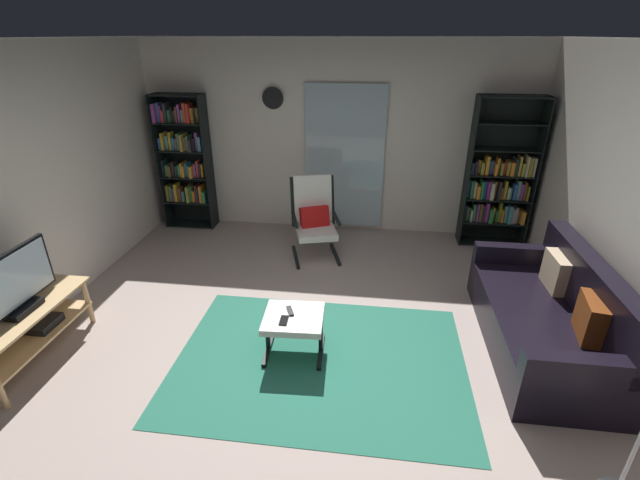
# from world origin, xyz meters

# --- Properties ---
(ground_plane) EXTENTS (7.02, 7.02, 0.00)m
(ground_plane) POSITION_xyz_m (0.00, 0.00, 0.00)
(ground_plane) COLOR #AA978E
(wall_back) EXTENTS (5.60, 0.06, 2.60)m
(wall_back) POSITION_xyz_m (0.00, 2.90, 1.30)
(wall_back) COLOR silver
(wall_back) RESTS_ON ground
(glass_door_panel) EXTENTS (1.10, 0.01, 2.00)m
(glass_door_panel) POSITION_xyz_m (0.12, 2.83, 1.05)
(glass_door_panel) COLOR silver
(area_rug) EXTENTS (2.55, 1.84, 0.01)m
(area_rug) POSITION_xyz_m (0.16, -0.12, 0.00)
(area_rug) COLOR #286C56
(area_rug) RESTS_ON ground
(tv_stand) EXTENTS (0.45, 1.23, 0.50)m
(tv_stand) POSITION_xyz_m (-2.37, -0.38, 0.33)
(tv_stand) COLOR tan
(tv_stand) RESTS_ON ground
(television) EXTENTS (0.20, 0.86, 0.54)m
(television) POSITION_xyz_m (-2.36, -0.40, 0.75)
(television) COLOR black
(television) RESTS_ON tv_stand
(bookshelf_near_tv) EXTENTS (0.72, 0.30, 1.90)m
(bookshelf_near_tv) POSITION_xyz_m (-2.16, 2.69, 1.02)
(bookshelf_near_tv) COLOR black
(bookshelf_near_tv) RESTS_ON ground
(bookshelf_near_sofa) EXTENTS (0.85, 0.30, 1.96)m
(bookshelf_near_sofa) POSITION_xyz_m (2.17, 2.61, 0.88)
(bookshelf_near_sofa) COLOR black
(bookshelf_near_sofa) RESTS_ON ground
(leather_sofa) EXTENTS (0.88, 1.92, 0.88)m
(leather_sofa) POSITION_xyz_m (2.18, 0.35, 0.31)
(leather_sofa) COLOR black
(leather_sofa) RESTS_ON ground
(lounge_armchair) EXTENTS (0.72, 0.78, 1.02)m
(lounge_armchair) POSITION_xyz_m (-0.19, 1.96, 0.53)
(lounge_armchair) COLOR black
(lounge_armchair) RESTS_ON ground
(ottoman) EXTENTS (0.54, 0.51, 0.40)m
(ottoman) POSITION_xyz_m (-0.09, -0.03, 0.33)
(ottoman) COLOR white
(ottoman) RESTS_ON ground
(tv_remote) EXTENTS (0.09, 0.15, 0.02)m
(tv_remote) POSITION_xyz_m (-0.13, 0.03, 0.41)
(tv_remote) COLOR black
(tv_remote) RESTS_ON ottoman
(cell_phone) EXTENTS (0.07, 0.14, 0.01)m
(cell_phone) POSITION_xyz_m (-0.16, -0.11, 0.40)
(cell_phone) COLOR black
(cell_phone) RESTS_ON ottoman
(wall_clock) EXTENTS (0.29, 0.03, 0.29)m
(wall_clock) POSITION_xyz_m (-0.86, 2.82, 1.85)
(wall_clock) COLOR silver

